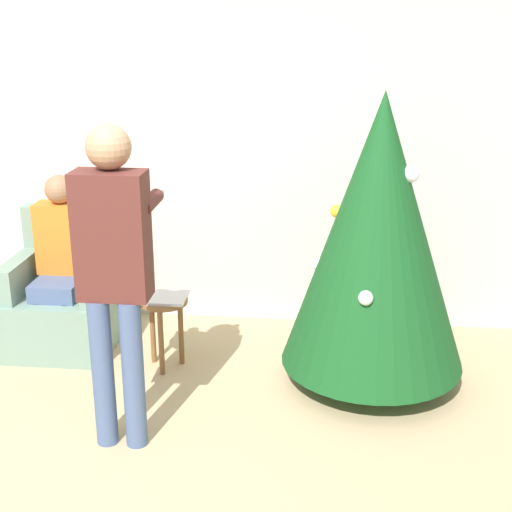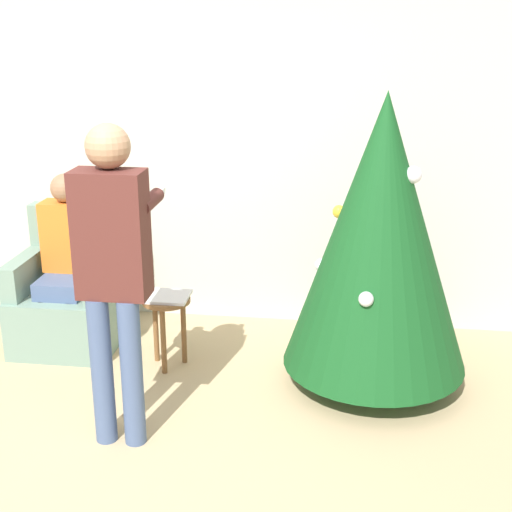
{
  "view_description": "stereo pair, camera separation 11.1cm",
  "coord_description": "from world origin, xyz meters",
  "px_view_note": "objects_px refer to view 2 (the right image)",
  "views": [
    {
      "loc": [
        1.08,
        -2.95,
        2.28
      ],
      "look_at": [
        0.68,
        0.84,
        0.98
      ],
      "focal_mm": 50.0,
      "sensor_mm": 36.0,
      "label": 1
    },
    {
      "loc": [
        1.19,
        -2.94,
        2.28
      ],
      "look_at": [
        0.68,
        0.84,
        0.98
      ],
      "focal_mm": 50.0,
      "sensor_mm": 36.0,
      "label": 2
    }
  ],
  "objects_px": {
    "christmas_tree": "(380,234)",
    "armchair": "(72,297)",
    "person_seated": "(66,255)",
    "person_standing": "(113,260)",
    "side_stool": "(167,313)"
  },
  "relations": [
    {
      "from": "christmas_tree",
      "to": "armchair",
      "type": "bearing_deg",
      "value": 171.33
    },
    {
      "from": "armchair",
      "to": "person_seated",
      "type": "distance_m",
      "value": 0.34
    },
    {
      "from": "person_standing",
      "to": "side_stool",
      "type": "bearing_deg",
      "value": 87.45
    },
    {
      "from": "christmas_tree",
      "to": "person_standing",
      "type": "distance_m",
      "value": 1.64
    },
    {
      "from": "side_stool",
      "to": "armchair",
      "type": "bearing_deg",
      "value": 159.48
    },
    {
      "from": "armchair",
      "to": "christmas_tree",
      "type": "bearing_deg",
      "value": -8.67
    },
    {
      "from": "person_standing",
      "to": "side_stool",
      "type": "height_order",
      "value": "person_standing"
    },
    {
      "from": "person_seated",
      "to": "armchair",
      "type": "bearing_deg",
      "value": 90.0
    },
    {
      "from": "armchair",
      "to": "person_seated",
      "type": "bearing_deg",
      "value": -90.0
    },
    {
      "from": "person_standing",
      "to": "armchair",
      "type": "bearing_deg",
      "value": 122.66
    },
    {
      "from": "person_seated",
      "to": "side_stool",
      "type": "distance_m",
      "value": 0.87
    },
    {
      "from": "christmas_tree",
      "to": "person_standing",
      "type": "xyz_separation_m",
      "value": [
        -1.41,
        -0.83,
        0.05
      ]
    },
    {
      "from": "armchair",
      "to": "person_seated",
      "type": "xyz_separation_m",
      "value": [
        -0.0,
        -0.03,
        0.34
      ]
    },
    {
      "from": "armchair",
      "to": "person_seated",
      "type": "relative_size",
      "value": 0.78
    },
    {
      "from": "christmas_tree",
      "to": "person_seated",
      "type": "distance_m",
      "value": 2.2
    }
  ]
}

